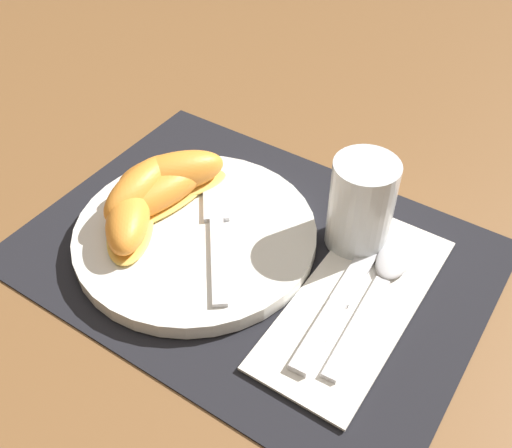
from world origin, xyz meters
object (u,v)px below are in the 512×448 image
juice_glass (360,209)px  spoon (386,274)px  fork (217,225)px  citrus_wedge_3 (128,221)px  citrus_wedge_2 (142,191)px  plate (196,235)px  citrus_wedge_0 (172,176)px  knife (346,291)px  citrus_wedge_1 (158,193)px

juice_glass → spoon: (0.05, -0.03, -0.04)m
fork → citrus_wedge_3: (-0.07, -0.05, 0.01)m
citrus_wedge_2 → citrus_wedge_3: citrus_wedge_2 is taller
juice_glass → fork: (-0.12, -0.08, -0.02)m
fork → plate: bearing=-139.5°
fork → citrus_wedge_3: bearing=-141.1°
citrus_wedge_0 → citrus_wedge_2: citrus_wedge_2 is taller
plate → citrus_wedge_0: size_ratio=1.97×
fork → citrus_wedge_2: citrus_wedge_2 is taller
knife → citrus_wedge_3: size_ratio=2.02×
spoon → citrus_wedge_2: bearing=-166.9°
fork → citrus_wedge_2: (-0.08, -0.01, 0.02)m
knife → plate: bearing=-173.1°
spoon → citrus_wedge_0: 0.24m
knife → citrus_wedge_3: citrus_wedge_3 is taller
spoon → plate: bearing=-162.6°
spoon → citrus_wedge_2: (-0.25, -0.06, 0.03)m
plate → spoon: 0.19m
citrus_wedge_2 → citrus_wedge_3: bearing=-67.7°
juice_glass → knife: (0.02, -0.07, -0.04)m
plate → citrus_wedge_1: bearing=170.2°
citrus_wedge_2 → juice_glass: bearing=24.1°
juice_glass → citrus_wedge_0: size_ratio=0.78×
juice_glass → citrus_wedge_0: bearing=-164.2°
spoon → fork: (-0.17, -0.04, 0.01)m
knife → fork: size_ratio=1.39×
spoon → citrus_wedge_3: 0.25m
juice_glass → knife: size_ratio=0.46×
citrus_wedge_2 → plate: bearing=0.4°
juice_glass → citrus_wedge_2: bearing=-155.9°
fork → citrus_wedge_0: citrus_wedge_0 is taller
citrus_wedge_1 → citrus_wedge_3: 0.05m
fork → citrus_wedge_2: size_ratio=1.33×
juice_glass → citrus_wedge_2: juice_glass is taller
spoon → citrus_wedge_0: citrus_wedge_0 is taller
juice_glass → knife: juice_glass is taller
spoon → knife: bearing=-120.9°
plate → citrus_wedge_0: (-0.06, 0.04, 0.03)m
citrus_wedge_3 → citrus_wedge_2: bearing=112.3°
knife → spoon: (0.02, 0.04, 0.00)m
plate → citrus_wedge_3: citrus_wedge_3 is taller
juice_glass → citrus_wedge_1: size_ratio=0.71×
juice_glass → fork: size_ratio=0.64×
plate → citrus_wedge_2: (-0.07, -0.00, 0.03)m
knife → citrus_wedge_3: 0.22m
spoon → citrus_wedge_3: (-0.23, -0.10, 0.02)m
citrus_wedge_0 → spoon: bearing=5.2°
citrus_wedge_0 → citrus_wedge_2: 0.04m
juice_glass → citrus_wedge_1: juice_glass is taller
plate → fork: 0.02m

